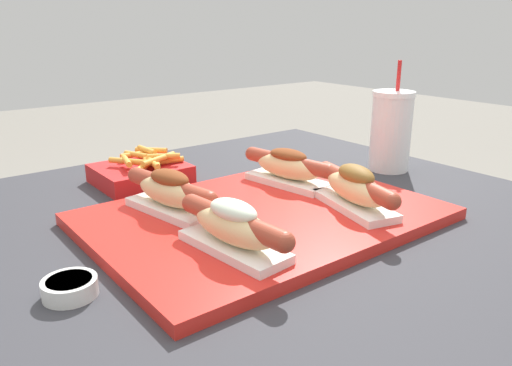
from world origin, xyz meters
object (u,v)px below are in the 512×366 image
Objects in this scene: sauce_bowl at (70,287)px; drink_cup at (391,131)px; hot_dog_0 at (233,227)px; hot_dog_3 at (288,167)px; fries_basket at (141,172)px; hot_dog_2 at (170,192)px; hot_dog_1 at (355,188)px; serving_tray at (264,216)px.

drink_cup reaches higher than sauce_bowl.
drink_cup is at bearing 16.78° from hot_dog_0.
drink_cup reaches higher than hot_dog_3.
hot_dog_0 is 1.23× the size of fries_basket.
hot_dog_2 is 0.89× the size of drink_cup.
hot_dog_1 reaches higher than hot_dog_2.
serving_tray is at bearing -146.40° from hot_dog_3.
hot_dog_2 is 3.21× the size of sauce_bowl.
hot_dog_0 is 0.24m from hot_dog_1.
fries_basket is (0.25, 0.34, 0.01)m from sauce_bowl.
hot_dog_2 is at bearing 31.83° from sauce_bowl.
drink_cup reaches higher than hot_dog_2.
drink_cup is (0.27, -0.01, 0.03)m from hot_dog_3.
hot_dog_3 is at bearing -51.11° from fries_basket.
hot_dog_0 is at bearing -14.18° from sauce_bowl.
hot_dog_3 is at bearing 34.95° from hot_dog_0.
sauce_bowl reaches higher than serving_tray.
serving_tray is 2.32× the size of drink_cup.
sauce_bowl is 0.71m from drink_cup.
hot_dog_3 is at bearing 33.60° from serving_tray.
hot_dog_1 is 0.31m from drink_cup.
hot_dog_1 is 3.17× the size of sauce_bowl.
hot_dog_0 is at bearing -90.98° from hot_dog_2.
hot_dog_1 reaches higher than hot_dog_0.
sauce_bowl is 0.38× the size of fries_basket.
serving_tray is at bearing 7.01° from sauce_bowl.
sauce_bowl is (-0.43, -0.12, -0.04)m from hot_dog_3.
hot_dog_2 reaches higher than serving_tray.
hot_dog_3 reaches higher than serving_tray.
hot_dog_3 is 0.29m from fries_basket.
serving_tray is 0.15m from hot_dog_2.
hot_dog_1 reaches higher than fries_basket.
drink_cup is (0.50, -0.02, 0.03)m from hot_dog_2.
hot_dog_0 reaches higher than hot_dog_2.
hot_dog_1 is 0.16m from hot_dog_3.
hot_dog_1 is at bearing -33.80° from serving_tray.
fries_basket is at bearing 53.64° from sauce_bowl.
hot_dog_1 is at bearing -34.75° from hot_dog_2.
hot_dog_0 is 1.01× the size of hot_dog_2.
hot_dog_3 is (-0.00, 0.16, -0.00)m from hot_dog_1.
drink_cup reaches higher than serving_tray.
hot_dog_2 is at bearing 89.02° from hot_dog_0.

